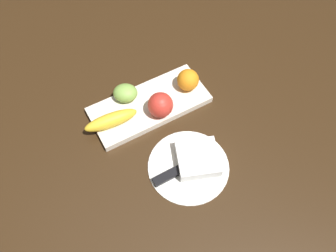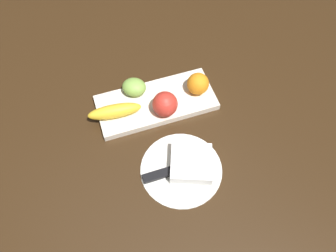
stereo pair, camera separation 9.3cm
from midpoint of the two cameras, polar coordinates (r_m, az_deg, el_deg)
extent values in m
plane|color=#332010|center=(1.02, -1.27, 2.29)|extent=(2.40, 2.40, 0.00)
cube|color=white|center=(1.03, 0.57, 3.79)|extent=(0.36, 0.15, 0.02)
sphere|color=red|center=(0.97, 2.25, 3.52)|extent=(0.07, 0.07, 0.07)
ellipsoid|color=yellow|center=(0.97, -6.30, 2.08)|extent=(0.16, 0.06, 0.04)
sphere|color=orange|center=(1.02, 7.73, 6.92)|extent=(0.07, 0.07, 0.07)
ellipsoid|color=#87B54D|center=(1.02, -3.17, 6.41)|extent=(0.09, 0.09, 0.05)
cylinder|color=white|center=(0.93, 5.16, -7.54)|extent=(0.22, 0.22, 0.01)
cube|color=white|center=(0.92, 6.89, -6.51)|extent=(0.14, 0.14, 0.03)
cube|color=silver|center=(0.92, 5.00, -7.48)|extent=(0.15, 0.02, 0.00)
cube|color=black|center=(0.91, 1.46, -8.49)|extent=(0.09, 0.02, 0.01)
camera|label=1|loc=(0.05, -87.13, 4.68)|focal=35.93mm
camera|label=2|loc=(0.05, 92.87, -4.68)|focal=35.93mm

